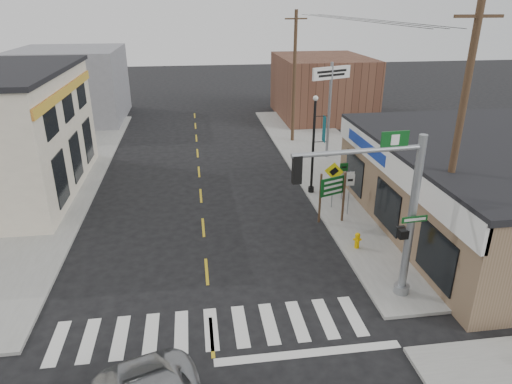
{
  "coord_description": "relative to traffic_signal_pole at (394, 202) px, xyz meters",
  "views": [
    {
      "loc": [
        -0.25,
        -12.16,
        10.26
      ],
      "look_at": [
        2.26,
        5.48,
        2.8
      ],
      "focal_mm": 32.0,
      "sensor_mm": 36.0,
      "label": 1
    }
  ],
  "objects": [
    {
      "name": "traffic_signal_pole",
      "position": [
        0.0,
        0.0,
        0.0
      ],
      "size": [
        4.98,
        0.38,
        6.3
      ],
      "rotation": [
        0.0,
        0.0,
        0.08
      ],
      "color": "#8F9498",
      "rests_on": "sidewalk_right"
    },
    {
      "name": "crosswalk",
      "position": [
        -6.45,
        -0.93,
        -3.88
      ],
      "size": [
        11.0,
        2.2,
        0.01
      ],
      "primitive_type": "cube",
      "color": "silver",
      "rests_on": "ground"
    },
    {
      "name": "ground",
      "position": [
        -6.45,
        -1.33,
        -3.88
      ],
      "size": [
        140.0,
        140.0,
        0.0
      ],
      "primitive_type": "plane",
      "color": "black",
      "rests_on": "ground"
    },
    {
      "name": "shrub_back",
      "position": [
        2.59,
        6.97,
        -3.35
      ],
      "size": [
        1.08,
        1.08,
        0.81
      ],
      "primitive_type": "ellipsoid",
      "color": "#183216",
      "rests_on": "sidewalk_right"
    },
    {
      "name": "dance_center_sign",
      "position": [
        2.55,
        16.17,
        1.15
      ],
      "size": [
        3.05,
        0.19,
        6.48
      ],
      "rotation": [
        0.0,
        0.0,
        0.4
      ],
      "color": "gray",
      "rests_on": "sidewalk_right"
    },
    {
      "name": "center_line",
      "position": [
        -6.45,
        6.67,
        -3.88
      ],
      "size": [
        0.12,
        56.0,
        0.01
      ],
      "primitive_type": "cube",
      "color": "gold",
      "rests_on": "ground"
    },
    {
      "name": "ped_crossing_sign",
      "position": [
        0.39,
        7.8,
        -2.0
      ],
      "size": [
        0.99,
        0.07,
        2.54
      ],
      "rotation": [
        0.0,
        0.0,
        -0.42
      ],
      "color": "gray",
      "rests_on": "sidewalk_right"
    },
    {
      "name": "shrub_front",
      "position": [
        3.68,
        2.34,
        -3.28
      ],
      "size": [
        1.25,
        1.25,
        0.94
      ],
      "primitive_type": "ellipsoid",
      "color": "#243C1A",
      "rests_on": "sidewalk_right"
    },
    {
      "name": "bldg_distant_right",
      "position": [
        5.55,
        28.67,
        -1.08
      ],
      "size": [
        8.0,
        10.0,
        5.6
      ],
      "primitive_type": "cube",
      "color": "brown",
      "rests_on": "ground"
    },
    {
      "name": "fire_hydrant",
      "position": [
        0.25,
        3.48,
        -3.35
      ],
      "size": [
        0.23,
        0.23,
        0.74
      ],
      "rotation": [
        0.0,
        0.0,
        -0.22
      ],
      "color": "#E3AB00",
      "rests_on": "sidewalk_right"
    },
    {
      "name": "lamp_post",
      "position": [
        -0.09,
        10.04,
        -0.55
      ],
      "size": [
        0.72,
        0.56,
        5.53
      ],
      "rotation": [
        0.0,
        0.0,
        -0.36
      ],
      "color": "black",
      "rests_on": "sidewalk_right"
    },
    {
      "name": "utility_pole_far",
      "position": [
        1.05,
        20.58,
        1.18
      ],
      "size": [
        1.67,
        0.25,
        9.62
      ],
      "rotation": [
        0.0,
        0.0,
        0.11
      ],
      "color": "#40291D",
      "rests_on": "sidewalk_right"
    },
    {
      "name": "thrift_store",
      "position": [
        8.05,
        4.67,
        -1.88
      ],
      "size": [
        12.0,
        14.0,
        4.0
      ],
      "primitive_type": "cube",
      "color": "#7D644B",
      "rests_on": "ground"
    },
    {
      "name": "utility_pole_near",
      "position": [
        3.05,
        1.72,
        1.55
      ],
      "size": [
        1.8,
        0.27,
        10.35
      ],
      "rotation": [
        0.0,
        0.0,
        0.03
      ],
      "color": "#4B4024",
      "rests_on": "sidewalk_right"
    },
    {
      "name": "sidewalk_left",
      "position": [
        -15.45,
        11.67,
        -3.82
      ],
      "size": [
        6.0,
        38.0,
        0.13
      ],
      "primitive_type": "cube",
      "color": "gray",
      "rests_on": "ground"
    },
    {
      "name": "bare_tree",
      "position": [
        3.07,
        3.42,
        -0.25
      ],
      "size": [
        2.22,
        2.22,
        4.45
      ],
      "rotation": [
        0.0,
        0.0,
        0.06
      ],
      "color": "black",
      "rests_on": "sidewalk_right"
    },
    {
      "name": "guide_sign",
      "position": [
        -0.15,
        6.15,
        -2.08
      ],
      "size": [
        1.46,
        0.13,
        2.56
      ],
      "rotation": [
        0.0,
        0.0,
        0.38
      ],
      "color": "#4E3724",
      "rests_on": "sidewalk_right"
    },
    {
      "name": "sidewalk_right",
      "position": [
        2.55,
        11.67,
        -3.82
      ],
      "size": [
        6.0,
        38.0,
        0.13
      ],
      "primitive_type": "cube",
      "color": "gray",
      "rests_on": "ground"
    },
    {
      "name": "bldg_distant_left",
      "position": [
        -17.45,
        30.67,
        -0.68
      ],
      "size": [
        9.0,
        10.0,
        6.4
      ],
      "primitive_type": "cube",
      "color": "gray",
      "rests_on": "ground"
    }
  ]
}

